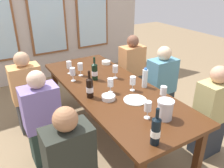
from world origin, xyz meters
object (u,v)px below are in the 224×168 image
object	(u,v)px
seated_person_5	(211,114)
tasting_bowl_0	(106,62)
wine_glass_0	(133,81)
wine_glass_2	(115,70)
wine_glass_1	(110,83)
wine_bottle_2	(95,71)
wine_glass_7	(80,67)
metal_pitcher	(165,109)
wine_bottle_1	(90,87)
water_bottle	(145,78)
wine_glass_5	(69,65)
wine_glass_4	(73,72)
wine_bottle_0	(156,131)
seated_person_1	(161,86)
white_plate_0	(135,100)
wine_glass_6	(163,91)
seated_person_3	(132,70)
dining_table	(111,92)
wine_glass_3	(148,107)
seated_person_0	(43,121)
seated_person_2	(28,95)
tasting_bowl_1	(108,97)

from	to	relation	value
seated_person_5	tasting_bowl_0	bearing A→B (deg)	108.09
wine_glass_0	wine_glass_2	distance (m)	0.41
wine_glass_1	seated_person_5	distance (m)	1.19
wine_bottle_2	wine_glass_7	bearing A→B (deg)	115.39
metal_pitcher	wine_bottle_1	xyz separation A→B (m)	(-0.41, 0.73, 0.02)
water_bottle	wine_glass_5	bearing A→B (deg)	125.88
wine_glass_4	wine_glass_7	xyz separation A→B (m)	(0.15, 0.10, 0.00)
wine_bottle_0	seated_person_1	distance (m)	1.55
tasting_bowl_0	white_plate_0	bearing A→B (deg)	-104.13
white_plate_0	wine_bottle_1	distance (m)	0.51
water_bottle	wine_glass_2	xyz separation A→B (m)	(-0.16, 0.40, 0.00)
wine_glass_6	white_plate_0	bearing A→B (deg)	145.12
wine_glass_7	seated_person_5	distance (m)	1.69
seated_person_3	seated_person_5	distance (m)	1.55
water_bottle	wine_glass_4	world-z (taller)	water_bottle
dining_table	white_plate_0	world-z (taller)	white_plate_0
wine_bottle_2	wine_glass_3	xyz separation A→B (m)	(0.02, -1.03, 0.00)
tasting_bowl_0	wine_glass_2	distance (m)	0.54
seated_person_0	seated_person_2	xyz separation A→B (m)	(0.00, 0.70, 0.00)
wine_glass_7	seated_person_3	world-z (taller)	seated_person_3
dining_table	seated_person_1	distance (m)	0.85
tasting_bowl_0	wine_glass_3	size ratio (longest dim) A/B	0.74
seated_person_5	water_bottle	bearing A→B (deg)	128.75
white_plate_0	wine_glass_6	size ratio (longest dim) A/B	1.43
wine_bottle_1	wine_glass_4	size ratio (longest dim) A/B	1.78
wine_bottle_0	wine_bottle_1	world-z (taller)	wine_bottle_0
wine_glass_3	dining_table	bearing A→B (deg)	86.63
dining_table	seated_person_1	world-z (taller)	seated_person_1
metal_pitcher	wine_glass_5	world-z (taller)	metal_pitcher
metal_pitcher	seated_person_3	xyz separation A→B (m)	(0.75, 1.56, -0.31)
wine_glass_4	seated_person_3	xyz separation A→B (m)	(1.15, 0.33, -0.33)
wine_glass_2	seated_person_0	xyz separation A→B (m)	(-1.02, -0.16, -0.33)
wine_glass_3	wine_glass_5	bearing A→B (deg)	99.18
wine_glass_6	wine_glass_7	distance (m)	1.18
tasting_bowl_0	wine_glass_5	distance (m)	0.62
wine_glass_2	wine_glass_5	size ratio (longest dim) A/B	1.00
dining_table	wine_glass_0	world-z (taller)	wine_glass_0
wine_glass_4	metal_pitcher	bearing A→B (deg)	-71.68
wine_bottle_1	tasting_bowl_0	xyz separation A→B (m)	(0.66, 0.81, -0.09)
wine_bottle_0	seated_person_2	size ratio (longest dim) A/B	0.29
water_bottle	seated_person_5	bearing A→B (deg)	-51.25
dining_table	seated_person_3	distance (m)	1.12
tasting_bowl_1	wine_bottle_1	bearing A→B (deg)	134.05
wine_bottle_1	wine_glass_0	world-z (taller)	wine_bottle_1
seated_person_3	wine_glass_0	bearing A→B (deg)	-125.41
wine_bottle_0	seated_person_1	bearing A→B (deg)	45.43
tasting_bowl_1	wine_glass_5	xyz separation A→B (m)	(-0.09, 0.89, 0.10)
metal_pitcher	wine_glass_6	world-z (taller)	metal_pitcher
white_plate_0	wine_glass_5	world-z (taller)	wine_glass_5
wine_glass_5	wine_glass_6	bearing A→B (deg)	-65.32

